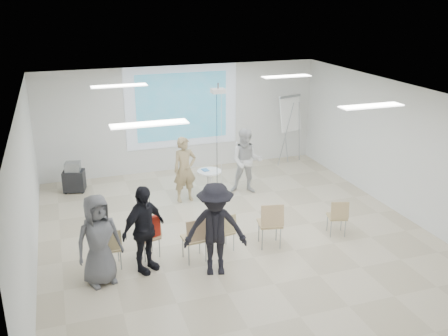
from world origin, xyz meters
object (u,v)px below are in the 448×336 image
object	(u,v)px
audience_outer	(98,235)
chair_center	(225,229)
pedestal_table	(209,182)
chair_left_mid	(149,235)
flipchart_easel	(290,114)
av_cart	(74,178)
player_right	(247,158)
chair_right_inner	(271,221)
audience_left	(143,223)
audience_mid	(215,223)
chair_right_far	(338,215)
player_left	(185,165)
chair_far_left	(111,246)
chair_left_inner	(195,236)
laptop	(194,236)

from	to	relation	value
audience_outer	chair_center	bearing A→B (deg)	-8.74
pedestal_table	chair_left_mid	distance (m)	3.20
flipchart_easel	av_cart	bearing A→B (deg)	166.07
pedestal_table	flipchart_easel	bearing A→B (deg)	30.70
player_right	chair_right_inner	bearing A→B (deg)	-79.69
audience_left	audience_outer	bearing A→B (deg)	156.77
audience_mid	chair_right_far	bearing A→B (deg)	25.81
player_left	flipchart_easel	world-z (taller)	flipchart_easel
pedestal_table	chair_far_left	world-z (taller)	chair_far_left
chair_left_mid	audience_left	size ratio (longest dim) A/B	0.43
chair_left_inner	audience_outer	distance (m)	1.83
flipchart_easel	pedestal_table	bearing A→B (deg)	-165.89
pedestal_table	chair_left_inner	world-z (taller)	chair_left_inner
chair_far_left	chair_right_inner	bearing A→B (deg)	-4.35
audience_outer	chair_right_far	bearing A→B (deg)	-14.30
player_left	audience_left	size ratio (longest dim) A/B	0.96
pedestal_table	player_left	world-z (taller)	player_left
chair_right_far	chair_left_mid	bearing A→B (deg)	-169.01
chair_right_inner	chair_right_far	xyz separation A→B (m)	(1.55, 0.02, -0.10)
player_left	chair_right_inner	distance (m)	3.09
chair_right_inner	chair_left_mid	bearing A→B (deg)	-176.89
audience_left	chair_left_mid	bearing A→B (deg)	35.04
player_right	chair_left_mid	distance (m)	3.96
pedestal_table	player_left	distance (m)	0.80
pedestal_table	audience_left	xyz separation A→B (m)	(-2.14, -2.94, 0.55)
chair_right_inner	player_left	bearing A→B (deg)	120.90
player_right	chair_left_mid	size ratio (longest dim) A/B	2.23
audience_outer	laptop	bearing A→B (deg)	-8.91
chair_right_inner	chair_left_inner	bearing A→B (deg)	-166.17
player_left	laptop	distance (m)	2.95
player_left	chair_far_left	size ratio (longest dim) A/B	2.25
chair_right_far	flipchart_easel	world-z (taller)	flipchart_easel
audience_left	audience_outer	world-z (taller)	audience_left
audience_left	audience_outer	size ratio (longest dim) A/B	1.03
audience_left	audience_mid	xyz separation A→B (m)	(1.20, -0.50, 0.04)
player_left	audience_left	distance (m)	3.34
player_right	chair_far_left	distance (m)	4.66
chair_left_inner	audience_left	xyz separation A→B (m)	(-0.97, -0.01, 0.42)
chair_right_far	flipchart_easel	xyz separation A→B (m)	(1.11, 4.66, 1.04)
chair_right_far	pedestal_table	bearing A→B (deg)	140.29
chair_far_left	audience_mid	distance (m)	2.01
chair_left_mid	laptop	size ratio (longest dim) A/B	2.49
player_left	chair_center	bearing A→B (deg)	-95.46
player_left	audience_mid	xyz separation A→B (m)	(-0.33, -3.47, 0.08)
player_left	chair_right_far	world-z (taller)	player_left
player_left	audience_mid	world-z (taller)	audience_mid
av_cart	player_left	bearing A→B (deg)	-17.08
chair_far_left	audience_left	xyz separation A→B (m)	(0.59, -0.25, 0.48)
chair_left_inner	audience_outer	size ratio (longest dim) A/B	0.49
chair_far_left	chair_right_inner	xyz separation A→B (m)	(3.13, -0.18, 0.10)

